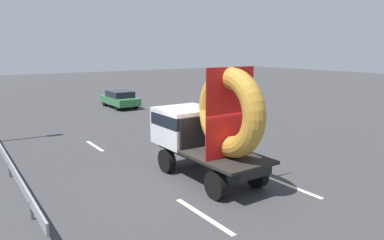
% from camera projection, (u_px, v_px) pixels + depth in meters
% --- Properties ---
extents(ground_plane, '(120.00, 120.00, 0.00)m').
position_uv_depth(ground_plane, '(199.00, 180.00, 12.38)').
color(ground_plane, '#38383A').
extents(flatbed_truck, '(2.02, 4.92, 3.96)m').
position_uv_depth(flatbed_truck, '(206.00, 127.00, 12.32)').
color(flatbed_truck, black).
rests_on(flatbed_truck, ground_plane).
extents(distant_sedan, '(1.72, 4.02, 1.31)m').
position_uv_depth(distant_sedan, '(120.00, 99.00, 27.62)').
color(distant_sedan, black).
rests_on(distant_sedan, ground_plane).
extents(guardrail, '(0.10, 15.61, 0.71)m').
position_uv_depth(guardrail, '(1.00, 150.00, 14.17)').
color(guardrail, gray).
rests_on(guardrail, ground_plane).
extents(lane_dash_left_near, '(0.16, 2.58, 0.01)m').
position_uv_depth(lane_dash_left_near, '(203.00, 216.00, 9.75)').
color(lane_dash_left_near, beige).
rests_on(lane_dash_left_near, ground_plane).
extents(lane_dash_left_far, '(0.16, 2.10, 0.01)m').
position_uv_depth(lane_dash_left_far, '(95.00, 146.00, 16.74)').
color(lane_dash_left_far, beige).
rests_on(lane_dash_left_far, ground_plane).
extents(lane_dash_right_near, '(0.16, 2.38, 0.01)m').
position_uv_depth(lane_dash_right_near, '(292.00, 186.00, 11.81)').
color(lane_dash_right_near, beige).
rests_on(lane_dash_right_near, ground_plane).
extents(lane_dash_right_far, '(0.16, 2.59, 0.01)m').
position_uv_depth(lane_dash_right_far, '(167.00, 137.00, 18.37)').
color(lane_dash_right_far, beige).
rests_on(lane_dash_right_far, ground_plane).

